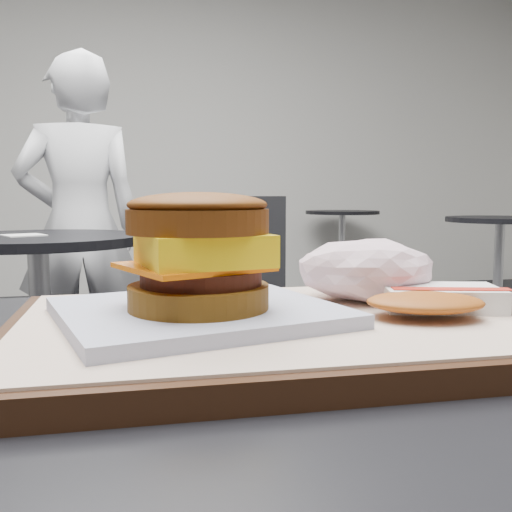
% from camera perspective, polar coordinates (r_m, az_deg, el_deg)
% --- Properties ---
extents(serving_tray, '(0.38, 0.28, 0.02)m').
position_cam_1_polar(serving_tray, '(0.43, 1.22, -7.38)').
color(serving_tray, black).
rests_on(serving_tray, customer_table).
extents(breakfast_sandwich, '(0.23, 0.21, 0.09)m').
position_cam_1_polar(breakfast_sandwich, '(0.41, -5.77, -1.09)').
color(breakfast_sandwich, silver).
rests_on(breakfast_sandwich, serving_tray).
extents(hash_brown, '(0.13, 0.11, 0.02)m').
position_cam_1_polar(hash_brown, '(0.46, 17.38, -4.19)').
color(hash_brown, white).
rests_on(hash_brown, serving_tray).
extents(crumpled_wrapper, '(0.12, 0.09, 0.05)m').
position_cam_1_polar(crumpled_wrapper, '(0.50, 10.95, -1.32)').
color(crumpled_wrapper, white).
rests_on(crumpled_wrapper, serving_tray).
extents(neighbor_table, '(0.70, 0.70, 0.75)m').
position_cam_1_polar(neighbor_table, '(2.05, -20.80, -3.63)').
color(neighbor_table, black).
rests_on(neighbor_table, ground).
extents(napkin, '(0.16, 0.16, 0.00)m').
position_cam_1_polar(napkin, '(2.02, -22.23, 1.94)').
color(napkin, white).
rests_on(napkin, neighbor_table).
extents(neighbor_chair, '(0.62, 0.45, 0.88)m').
position_cam_1_polar(neighbor_chair, '(2.08, -5.85, -4.27)').
color(neighbor_chair, '#9D9CA1').
rests_on(neighbor_chair, ground).
extents(patron, '(0.58, 0.41, 1.48)m').
position_cam_1_polar(patron, '(2.61, -17.20, 2.72)').
color(patron, silver).
rests_on(patron, ground).
extents(bg_table_near, '(0.66, 0.66, 0.75)m').
position_cam_1_polar(bg_table_near, '(3.88, 23.16, 0.82)').
color(bg_table_near, black).
rests_on(bg_table_near, ground).
extents(bg_table_far, '(0.66, 0.66, 0.75)m').
position_cam_1_polar(bg_table_far, '(5.20, 8.59, 2.43)').
color(bg_table_far, black).
rests_on(bg_table_far, ground).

